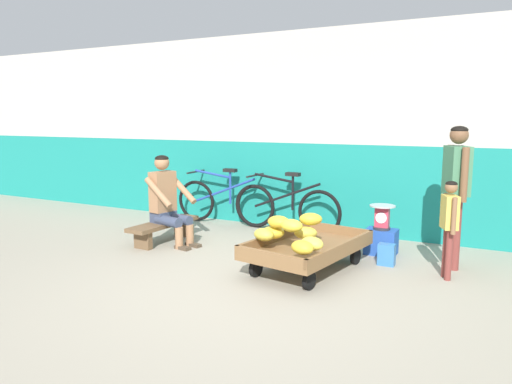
# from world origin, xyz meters

# --- Properties ---
(ground_plane) EXTENTS (80.00, 80.00, 0.00)m
(ground_plane) POSITION_xyz_m (0.00, 0.00, 0.00)
(ground_plane) COLOR gray
(back_wall) EXTENTS (16.00, 0.30, 2.83)m
(back_wall) POSITION_xyz_m (0.00, 2.89, 1.41)
(back_wall) COLOR #19847A
(back_wall) RESTS_ON ground
(banana_cart) EXTENTS (1.06, 1.56, 0.36)m
(banana_cart) POSITION_xyz_m (0.34, 0.96, 0.24)
(banana_cart) COLOR brown
(banana_cart) RESTS_ON ground
(banana_pile) EXTENTS (0.85, 0.99, 0.26)m
(banana_pile) POSITION_xyz_m (0.26, 0.73, 0.47)
(banana_pile) COLOR gold
(banana_pile) RESTS_ON banana_cart
(low_bench) EXTENTS (0.36, 1.12, 0.27)m
(low_bench) POSITION_xyz_m (-1.77, 1.20, 0.20)
(low_bench) COLOR brown
(low_bench) RESTS_ON ground
(vendor_seated) EXTENTS (0.72, 0.56, 1.14)m
(vendor_seated) POSITION_xyz_m (-1.68, 1.18, 0.57)
(vendor_seated) COLOR #9E704C
(vendor_seated) RESTS_ON ground
(plastic_crate) EXTENTS (0.36, 0.28, 0.30)m
(plastic_crate) POSITION_xyz_m (0.89, 1.95, 0.15)
(plastic_crate) COLOR #234CA8
(plastic_crate) RESTS_ON ground
(weighing_scale) EXTENTS (0.30, 0.30, 0.29)m
(weighing_scale) POSITION_xyz_m (0.89, 1.95, 0.45)
(weighing_scale) COLOR #28282D
(weighing_scale) RESTS_ON plastic_crate
(bicycle_near_left) EXTENTS (1.66, 0.48, 0.86)m
(bicycle_near_left) POSITION_xyz_m (-1.63, 2.51, 0.35)
(bicycle_near_left) COLOR black
(bicycle_near_left) RESTS_ON ground
(bicycle_far_left) EXTENTS (1.66, 0.48, 0.86)m
(bicycle_far_left) POSITION_xyz_m (-0.59, 2.49, 0.35)
(bicycle_far_left) COLOR black
(bicycle_far_left) RESTS_ON ground
(customer_adult) EXTENTS (0.32, 0.45, 1.53)m
(customer_adult) POSITION_xyz_m (1.69, 1.78, 0.95)
(customer_adult) COLOR brown
(customer_adult) RESTS_ON ground
(customer_child) EXTENTS (0.20, 0.30, 1.00)m
(customer_child) POSITION_xyz_m (1.69, 1.36, 0.62)
(customer_child) COLOR brown
(customer_child) RESTS_ON ground
(shopping_bag) EXTENTS (0.18, 0.12, 0.24)m
(shopping_bag) POSITION_xyz_m (1.05, 1.53, 0.12)
(shopping_bag) COLOR #3370B7
(shopping_bag) RESTS_ON ground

